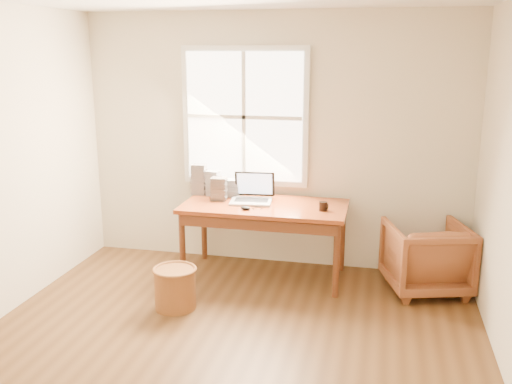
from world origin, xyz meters
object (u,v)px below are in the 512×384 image
(desk, at_px, (265,206))
(coffee_mug, at_px, (323,206))
(cd_stack_a, at_px, (213,183))
(wicker_stool, at_px, (175,289))
(laptop, at_px, (251,188))
(armchair, at_px, (426,257))

(desk, relative_size, coffee_mug, 18.63)
(desk, height_order, cd_stack_a, cd_stack_a)
(wicker_stool, relative_size, laptop, 0.84)
(armchair, relative_size, laptop, 1.69)
(laptop, relative_size, coffee_mug, 5.00)
(wicker_stool, bearing_deg, coffee_mug, 33.28)
(armchair, bearing_deg, wicker_stool, 5.61)
(desk, distance_m, wicker_stool, 1.21)
(laptop, bearing_deg, coffee_mug, -15.46)
(desk, distance_m, coffee_mug, 0.59)
(cd_stack_a, bearing_deg, wicker_stool, -91.42)
(coffee_mug, bearing_deg, armchair, 27.91)
(desk, bearing_deg, laptop, 171.60)
(armchair, distance_m, cd_stack_a, 2.22)
(armchair, xyz_separation_m, laptop, (-1.69, 0.02, 0.57))
(wicker_stool, xyz_separation_m, laptop, (0.47, 0.90, 0.72))
(armchair, height_order, wicker_stool, armchair)
(cd_stack_a, bearing_deg, armchair, -6.17)
(desk, distance_m, laptop, 0.23)
(wicker_stool, xyz_separation_m, cd_stack_a, (0.03, 1.11, 0.70))
(coffee_mug, relative_size, cd_stack_a, 0.32)
(coffee_mug, distance_m, cd_stack_a, 1.22)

